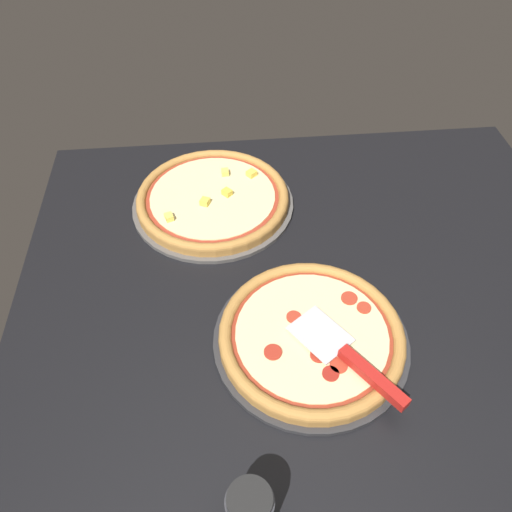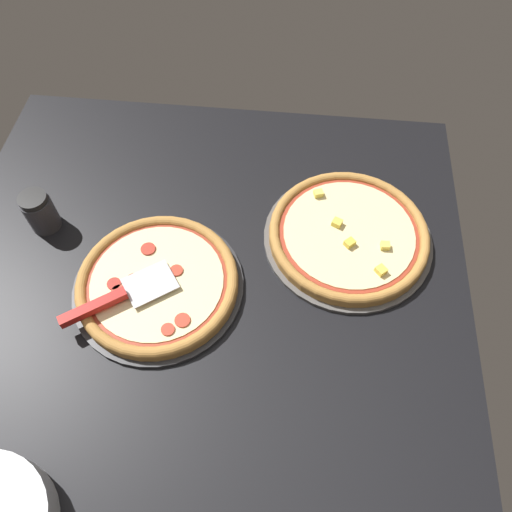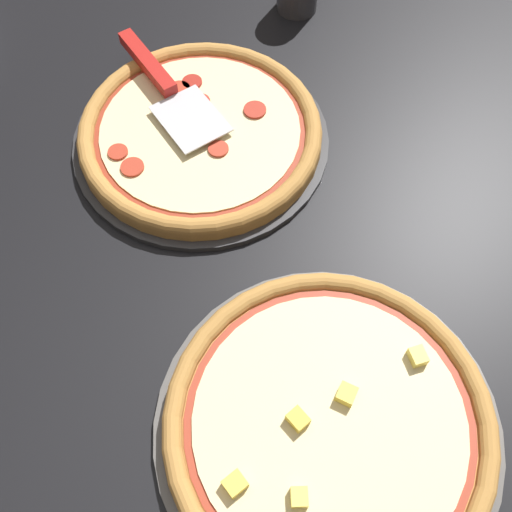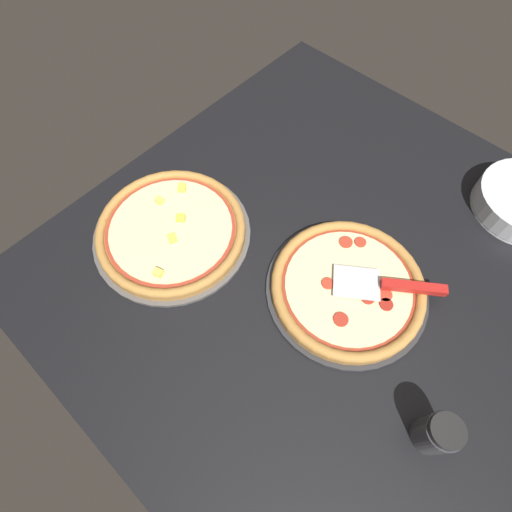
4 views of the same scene
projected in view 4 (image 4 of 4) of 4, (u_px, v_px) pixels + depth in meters
ground_plane at (324, 262)px, 101.87cm from camera, size 129.91×122.61×3.60cm
pizza_pan_front at (346, 290)px, 95.56cm from camera, size 38.63×38.63×1.00cm
pizza_front at (348, 287)px, 93.88cm from camera, size 36.31×36.31×2.98cm
pizza_pan_back at (172, 234)px, 103.25cm from camera, size 40.47×40.47×1.00cm
pizza_back at (171, 230)px, 101.52cm from camera, size 38.04×38.04×3.67cm
serving_spatula at (399, 286)px, 91.39cm from camera, size 19.08×23.80×2.00cm
parmesan_shaker at (437, 433)px, 75.98cm from camera, size 7.20×7.20×10.52cm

